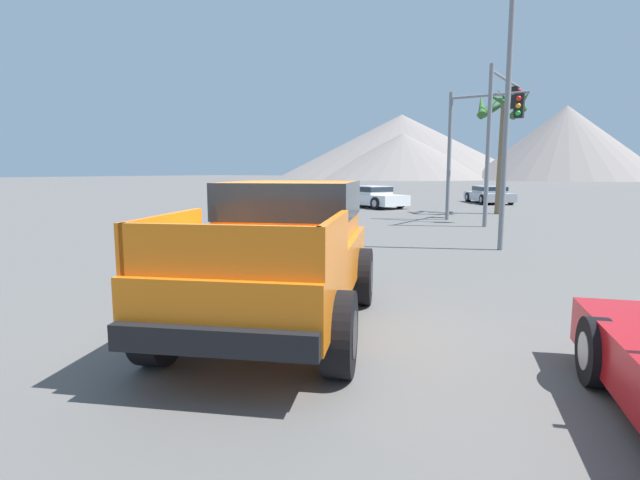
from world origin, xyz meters
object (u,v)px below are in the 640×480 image
(traffic_light_main, at_px, (501,117))
(palm_tree_tall, at_px, (502,120))
(parked_car_silver, at_px, (489,194))
(parked_car_white, at_px, (373,196))
(street_lamp_post, at_px, (509,75))
(traffic_light_crosswalk, at_px, (479,131))
(orange_pickup_truck, at_px, (284,244))

(traffic_light_main, height_order, palm_tree_tall, palm_tree_tall)
(parked_car_silver, height_order, palm_tree_tall, palm_tree_tall)
(parked_car_white, bearing_deg, street_lamp_post, 63.23)
(street_lamp_post, bearing_deg, palm_tree_tall, 104.37)
(traffic_light_crosswalk, bearing_deg, orange_pickup_truck, -83.26)
(parked_car_silver, xyz_separation_m, traffic_light_main, (3.57, -12.25, 3.57))
(parked_car_silver, xyz_separation_m, parked_car_white, (-4.49, -7.48, 0.06))
(street_lamp_post, bearing_deg, traffic_light_crosswalk, 110.95)
(traffic_light_main, height_order, street_lamp_post, street_lamp_post)
(orange_pickup_truck, distance_m, traffic_light_crosswalk, 15.60)
(orange_pickup_truck, xyz_separation_m, street_lamp_post, (0.92, 8.16, 3.38))
(orange_pickup_truck, height_order, traffic_light_crosswalk, traffic_light_crosswalk)
(orange_pickup_truck, height_order, parked_car_white, orange_pickup_truck)
(traffic_light_crosswalk, bearing_deg, parked_car_white, 147.28)
(parked_car_silver, height_order, parked_car_white, parked_car_white)
(orange_pickup_truck, bearing_deg, traffic_light_crosswalk, 72.60)
(parked_car_silver, height_order, traffic_light_main, traffic_light_main)
(parked_car_silver, height_order, traffic_light_crosswalk, traffic_light_crosswalk)
(traffic_light_crosswalk, xyz_separation_m, palm_tree_tall, (-0.19, 4.27, 0.77))
(parked_car_silver, bearing_deg, traffic_light_main, -109.09)
(parked_car_white, distance_m, palm_tree_tall, 7.97)
(traffic_light_main, xyz_separation_m, palm_tree_tall, (-1.07, 4.42, 0.31))
(traffic_light_crosswalk, bearing_deg, parked_car_silver, 102.56)
(orange_pickup_truck, bearing_deg, parked_car_white, 90.18)
(orange_pickup_truck, bearing_deg, traffic_light_main, 69.39)
(parked_car_white, relative_size, street_lamp_post, 0.62)
(parked_car_silver, relative_size, traffic_light_main, 0.79)
(parked_car_white, height_order, street_lamp_post, street_lamp_post)
(traffic_light_main, bearing_deg, orange_pickup_truck, -176.48)
(parked_car_silver, bearing_deg, parked_car_white, -156.28)
(parked_car_white, height_order, traffic_light_crosswalk, traffic_light_crosswalk)
(orange_pickup_truck, xyz_separation_m, parked_car_white, (-8.99, 19.89, -0.47))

